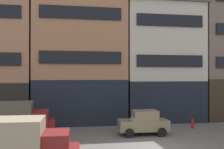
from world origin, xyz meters
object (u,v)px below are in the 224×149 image
delivery_truck_near (23,147)px  fire_hydrant_curbside (192,123)px  sedan_dark (144,123)px  delivery_truck_far (20,119)px

delivery_truck_near → fire_hydrant_curbside: bearing=36.8°
delivery_truck_near → fire_hydrant_curbside: size_ratio=5.30×
delivery_truck_near → sedan_dark: size_ratio=1.17×
delivery_truck_near → delivery_truck_far: same height
sedan_dark → fire_hydrant_curbside: sedan_dark is taller
delivery_truck_near → fire_hydrant_curbside: delivery_truck_near is taller
delivery_truck_far → fire_hydrant_curbside: delivery_truck_far is taller
sedan_dark → fire_hydrant_curbside: (4.76, 1.66, -0.49)m
fire_hydrant_curbside → delivery_truck_far: bearing=-172.7°
delivery_truck_near → sedan_dark: 10.60m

